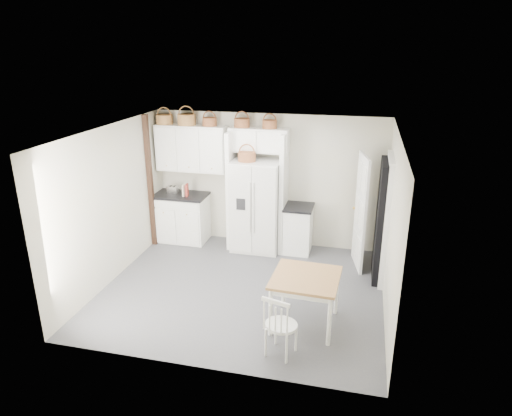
# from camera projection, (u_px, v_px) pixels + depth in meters

# --- Properties ---
(floor) EXTENTS (4.50, 4.50, 0.00)m
(floor) POSITION_uv_depth(u_px,v_px,m) (243.00, 289.00, 7.53)
(floor) COLOR #525253
(floor) RESTS_ON ground
(ceiling) EXTENTS (4.50, 4.50, 0.00)m
(ceiling) POSITION_uv_depth(u_px,v_px,m) (241.00, 132.00, 6.65)
(ceiling) COLOR white
(ceiling) RESTS_ON wall_back
(wall_back) EXTENTS (4.50, 0.00, 4.50)m
(wall_back) POSITION_uv_depth(u_px,v_px,m) (268.00, 180.00, 8.92)
(wall_back) COLOR beige
(wall_back) RESTS_ON floor
(wall_left) EXTENTS (0.00, 4.00, 4.00)m
(wall_left) POSITION_uv_depth(u_px,v_px,m) (111.00, 205.00, 7.58)
(wall_left) COLOR beige
(wall_left) RESTS_ON floor
(wall_right) EXTENTS (0.00, 4.00, 4.00)m
(wall_right) POSITION_uv_depth(u_px,v_px,m) (392.00, 228.00, 6.60)
(wall_right) COLOR beige
(wall_right) RESTS_ON floor
(refrigerator) EXTENTS (0.92, 0.74, 1.78)m
(refrigerator) POSITION_uv_depth(u_px,v_px,m) (257.00, 205.00, 8.77)
(refrigerator) COLOR silver
(refrigerator) RESTS_ON floor
(base_cab_left) EXTENTS (1.02, 0.64, 0.94)m
(base_cab_left) POSITION_uv_depth(u_px,v_px,m) (182.00, 218.00, 9.30)
(base_cab_left) COLOR white
(base_cab_left) RESTS_ON floor
(base_cab_right) EXTENTS (0.50, 0.60, 0.88)m
(base_cab_right) POSITION_uv_depth(u_px,v_px,m) (298.00, 230.00, 8.80)
(base_cab_right) COLOR white
(base_cab_right) RESTS_ON floor
(dining_table) EXTENTS (0.97, 0.97, 0.77)m
(dining_table) POSITION_uv_depth(u_px,v_px,m) (305.00, 300.00, 6.47)
(dining_table) COLOR brown
(dining_table) RESTS_ON floor
(windsor_chair) EXTENTS (0.51, 0.48, 0.86)m
(windsor_chair) POSITION_uv_depth(u_px,v_px,m) (281.00, 325.00, 5.82)
(windsor_chair) COLOR white
(windsor_chair) RESTS_ON floor
(counter_left) EXTENTS (1.06, 0.69, 0.04)m
(counter_left) POSITION_uv_depth(u_px,v_px,m) (181.00, 195.00, 9.14)
(counter_left) COLOR black
(counter_left) RESTS_ON base_cab_left
(counter_right) EXTENTS (0.54, 0.64, 0.04)m
(counter_right) POSITION_uv_depth(u_px,v_px,m) (299.00, 207.00, 8.64)
(counter_right) COLOR black
(counter_right) RESTS_ON base_cab_right
(toaster) EXTENTS (0.23, 0.14, 0.16)m
(toaster) POSITION_uv_depth(u_px,v_px,m) (173.00, 190.00, 9.13)
(toaster) COLOR silver
(toaster) RESTS_ON counter_left
(cookbook_red) EXTENTS (0.06, 0.16, 0.24)m
(cookbook_red) POSITION_uv_depth(u_px,v_px,m) (187.00, 190.00, 8.98)
(cookbook_red) COLOR #A43228
(cookbook_red) RESTS_ON counter_left
(cookbook_cream) EXTENTS (0.06, 0.16, 0.24)m
(cookbook_cream) POSITION_uv_depth(u_px,v_px,m) (185.00, 190.00, 8.99)
(cookbook_cream) COLOR beige
(cookbook_cream) RESTS_ON counter_left
(basket_upper_a) EXTENTS (0.32, 0.32, 0.18)m
(basket_upper_a) POSITION_uv_depth(u_px,v_px,m) (164.00, 119.00, 8.82)
(basket_upper_a) COLOR brown
(basket_upper_a) RESTS_ON upper_cabinet
(basket_upper_b) EXTENTS (0.35, 0.35, 0.21)m
(basket_upper_b) POSITION_uv_depth(u_px,v_px,m) (187.00, 120.00, 8.72)
(basket_upper_b) COLOR brown
(basket_upper_b) RESTS_ON upper_cabinet
(basket_upper_c) EXTENTS (0.28, 0.28, 0.16)m
(basket_upper_c) POSITION_uv_depth(u_px,v_px,m) (210.00, 122.00, 8.63)
(basket_upper_c) COLOR brown
(basket_upper_c) RESTS_ON upper_cabinet
(basket_bridge_a) EXTENTS (0.29, 0.29, 0.17)m
(basket_bridge_a) POSITION_uv_depth(u_px,v_px,m) (242.00, 123.00, 8.49)
(basket_bridge_a) COLOR brown
(basket_bridge_a) RESTS_ON bridge_cabinet
(basket_bridge_b) EXTENTS (0.27, 0.27, 0.15)m
(basket_bridge_b) POSITION_uv_depth(u_px,v_px,m) (270.00, 124.00, 8.38)
(basket_bridge_b) COLOR brown
(basket_bridge_b) RESTS_ON bridge_cabinet
(basket_fridge_a) EXTENTS (0.33, 0.33, 0.18)m
(basket_fridge_a) POSITION_uv_depth(u_px,v_px,m) (247.00, 157.00, 8.39)
(basket_fridge_a) COLOR brown
(basket_fridge_a) RESTS_ON refrigerator
(upper_cabinet) EXTENTS (1.40, 0.34, 0.90)m
(upper_cabinet) POSITION_uv_depth(u_px,v_px,m) (192.00, 148.00, 8.89)
(upper_cabinet) COLOR white
(upper_cabinet) RESTS_ON wall_back
(bridge_cabinet) EXTENTS (1.12, 0.34, 0.45)m
(bridge_cabinet) POSITION_uv_depth(u_px,v_px,m) (259.00, 140.00, 8.52)
(bridge_cabinet) COLOR white
(bridge_cabinet) RESTS_ON wall_back
(fridge_panel_left) EXTENTS (0.08, 0.60, 2.30)m
(fridge_panel_left) POSITION_uv_depth(u_px,v_px,m) (232.00, 190.00, 8.84)
(fridge_panel_left) COLOR white
(fridge_panel_left) RESTS_ON floor
(fridge_panel_right) EXTENTS (0.08, 0.60, 2.30)m
(fridge_panel_right) POSITION_uv_depth(u_px,v_px,m) (284.00, 194.00, 8.62)
(fridge_panel_right) COLOR white
(fridge_panel_right) RESTS_ON floor
(trim_post) EXTENTS (0.09, 0.09, 2.60)m
(trim_post) POSITION_uv_depth(u_px,v_px,m) (150.00, 182.00, 8.81)
(trim_post) COLOR #361C13
(trim_post) RESTS_ON floor
(doorway_void) EXTENTS (0.18, 0.85, 2.05)m
(doorway_void) POSITION_uv_depth(u_px,v_px,m) (382.00, 221.00, 7.63)
(doorway_void) COLOR black
(doorway_void) RESTS_ON floor
(door_slab) EXTENTS (0.21, 0.79, 2.05)m
(door_slab) POSITION_uv_depth(u_px,v_px,m) (360.00, 212.00, 8.02)
(door_slab) COLOR white
(door_slab) RESTS_ON floor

